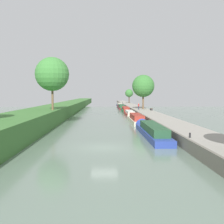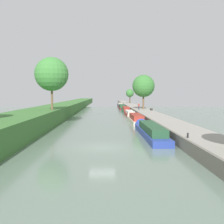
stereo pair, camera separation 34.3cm
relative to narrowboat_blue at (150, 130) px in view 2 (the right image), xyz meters
The scene contains 16 objects.
ground_plane 9.16m from the narrowboat_blue, 128.34° to the right, with size 160.00×160.00×0.00m, color slate.
right_towpath 8.14m from the narrowboat_blue, 61.77° to the right, with size 4.24×260.00×1.11m.
stone_quay 7.35m from the narrowboat_blue, 77.38° to the right, with size 0.25×260.00×1.16m.
narrowboat_blue is the anchor object (origin of this frame).
narrowboat_cream 16.16m from the narrowboat_blue, 89.96° to the left, with size 2.08×13.44×2.15m.
narrowboat_red 31.23m from the narrowboat_blue, 89.58° to the left, with size 1.88×13.70×1.79m.
narrowboat_green 44.85m from the narrowboat_blue, 89.58° to the left, with size 1.96×12.47×1.98m.
narrowboat_maroon 59.87m from the narrowboat_blue, 89.95° to the left, with size 2.03×15.45×2.08m.
narrowboat_navy 75.27m from the narrowboat_blue, 89.74° to the left, with size 1.93×13.47×2.03m.
tree_rightbank_midnear 38.20m from the narrowboat_blue, 83.31° to the left, with size 5.76×5.76×8.85m.
tree_rightbank_midfar 82.66m from the narrowboat_blue, 86.62° to the left, with size 3.38×3.38×5.90m.
tree_leftbank_downstream 19.30m from the narrowboat_blue, 141.77° to the left, with size 5.37×5.37×8.41m.
person_walking 35.04m from the narrowboat_blue, 85.23° to the left, with size 0.34×0.34×1.66m.
mooring_bollard_near 8.76m from the narrowboat_blue, 76.55° to the right, with size 0.16×0.16×0.45m.
mooring_bollard_far 81.71m from the narrowboat_blue, 88.58° to the left, with size 0.16×0.16×0.45m.
park_bench 31.90m from the narrowboat_blue, 80.03° to the left, with size 0.44×1.50×0.47m.
Camera 2 is at (0.35, -25.16, 5.06)m, focal length 43.27 mm.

